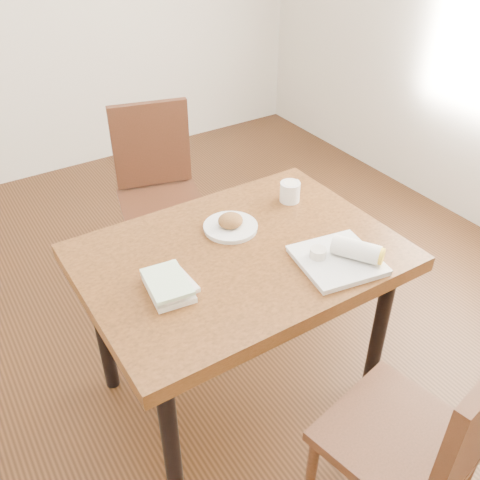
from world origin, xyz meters
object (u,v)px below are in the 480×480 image
chair_near (428,440)px  chair_far (158,185)px  plate_burrito (343,257)px  coffee_mug (290,191)px  book_stack (169,284)px  table (240,269)px  plate_scone (231,225)px

chair_near → chair_far: size_ratio=1.00×
plate_burrito → chair_near: bearing=-105.5°
coffee_mug → book_stack: size_ratio=0.58×
table → chair_far: chair_far is taller
coffee_mug → book_stack: bearing=-160.1°
chair_far → coffee_mug: (0.27, -0.76, 0.25)m
table → chair_near: chair_near is taller
chair_near → plate_burrito: size_ratio=2.98×
chair_near → book_stack: size_ratio=4.55×
plate_scone → plate_burrito: (0.22, -0.40, 0.01)m
chair_near → plate_scone: (-0.06, 0.99, 0.22)m
chair_far → plate_burrito: (0.17, -1.21, 0.23)m
chair_near → chair_far: 1.80m
table → plate_scone: plate_scone is taller
table → plate_burrito: (0.27, -0.26, 0.11)m
coffee_mug → chair_far: bearing=109.9°
plate_burrito → chair_far: bearing=98.0°
coffee_mug → plate_burrito: size_ratio=0.38×
chair_far → coffee_mug: size_ratio=7.88×
coffee_mug → plate_burrito: (-0.10, -0.45, -0.02)m
coffee_mug → book_stack: (-0.70, -0.25, -0.02)m
chair_far → chair_near: bearing=-89.8°
chair_near → coffee_mug: (0.27, 1.04, 0.25)m
chair_near → plate_scone: 1.01m
table → plate_burrito: plate_burrito is taller
table → book_stack: (-0.32, -0.06, 0.11)m
plate_scone → plate_burrito: bearing=-60.7°
chair_far → coffee_mug: chair_far is taller
chair_near → coffee_mug: bearing=75.6°
table → chair_near: size_ratio=1.21×
chair_far → plate_scone: bearing=-93.9°
table → coffee_mug: coffee_mug is taller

